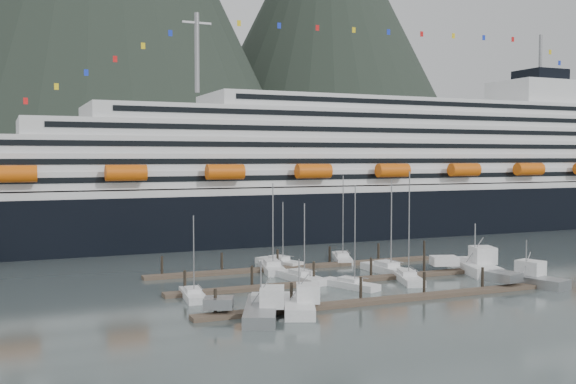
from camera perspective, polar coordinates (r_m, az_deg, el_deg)
name	(u,v)px	position (r m, az deg, el deg)	size (l,w,h in m)	color
ground	(380,284)	(93.06, 7.79, -7.74)	(1600.00, 1600.00, 0.00)	#455250
mountains	(109,4)	(689.90, -14.94, 15.13)	(870.00, 440.00, 420.00)	black
cruise_ship	(369,180)	(154.11, 6.85, 1.03)	(210.00, 30.40, 50.30)	black
dock_near	(388,299)	(82.16, 8.43, -8.96)	(48.18, 2.28, 3.20)	#493B2F
dock_mid	(337,281)	(93.26, 4.19, -7.50)	(48.18, 2.28, 3.20)	#493B2F
dock_far	(298,267)	(104.79, 0.90, -6.33)	(48.18, 2.28, 3.20)	#493B2F
sailboat_a	(193,295)	(83.80, -8.05, -8.67)	(3.04, 8.04, 10.59)	silver
sailboat_b	(350,285)	(90.05, 5.23, -7.82)	(5.43, 8.85, 13.95)	silver
sailboat_c	(301,278)	(94.38, 1.08, -7.31)	(3.88, 9.87, 11.36)	silver
sailboat_d	(407,278)	(96.11, 10.01, -7.15)	(5.79, 10.91, 15.72)	silver
sailboat_e	(272,268)	(102.44, -1.38, -6.48)	(5.03, 11.00, 13.83)	silver
sailboat_f	(279,263)	(107.71, -0.76, -6.02)	(5.51, 9.12, 10.58)	silver
sailboat_g	(342,259)	(112.48, 4.60, -5.64)	(5.92, 10.20, 14.63)	silver
sailboat_h	(387,270)	(101.92, 8.37, -6.55)	(3.65, 10.22, 14.39)	silver
trawler_a	(260,308)	(74.06, -2.42, -9.82)	(10.12, 12.42, 6.62)	#95979A
trawler_b	(298,304)	(76.24, 0.85, -9.46)	(8.77, 10.47, 6.46)	silver
trawler_d	(525,278)	(97.15, 19.45, -6.91)	(9.13, 11.66, 6.63)	#95979A
trawler_e	(474,266)	(105.15, 15.45, -6.03)	(10.52, 13.03, 8.09)	silver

